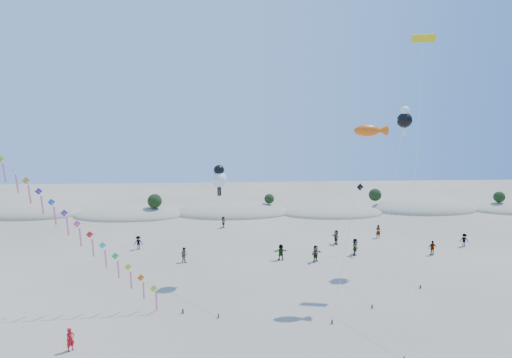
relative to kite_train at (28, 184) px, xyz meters
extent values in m
ellipsoid|color=gray|center=(-15.85, 34.62, -9.98)|extent=(16.00, 8.80, 3.60)
ellipsoid|color=#1B3212|center=(-15.85, 34.62, -8.99)|extent=(12.80, 5.76, 0.64)
ellipsoid|color=gray|center=(0.15, 33.22, -9.98)|extent=(17.60, 9.68, 3.00)
ellipsoid|color=#1B3212|center=(0.15, 33.22, -9.15)|extent=(14.08, 6.34, 0.70)
ellipsoid|color=gray|center=(16.15, 33.92, -9.98)|extent=(19.00, 10.45, 3.40)
ellipsoid|color=#1B3212|center=(16.15, 33.92, -9.04)|extent=(15.20, 6.84, 0.76)
ellipsoid|color=gray|center=(32.15, 32.52, -9.98)|extent=(16.40, 9.02, 2.80)
ellipsoid|color=#1B3212|center=(32.15, 32.52, -9.21)|extent=(13.12, 5.90, 0.66)
ellipsoid|color=gray|center=(48.15, 34.32, -9.98)|extent=(18.00, 9.90, 3.80)
ellipsoid|color=#1B3212|center=(48.15, 34.32, -8.93)|extent=(14.40, 6.48, 0.72)
sphere|color=black|center=(4.15, 32.02, -7.50)|extent=(2.20, 2.20, 2.20)
sphere|color=black|center=(22.15, 34.02, -7.74)|extent=(1.60, 1.60, 1.60)
sphere|color=black|center=(40.15, 35.42, -7.54)|extent=(2.10, 2.10, 2.10)
sphere|color=black|center=(60.15, 32.72, -7.66)|extent=(1.80, 1.80, 1.80)
cube|color=#3F2D1E|center=(11.91, -2.15, -9.80)|extent=(0.12, 0.12, 0.35)
cylinder|color=silver|center=(0.98, -0.19, -0.72)|extent=(21.86, 3.96, 18.54)
cube|color=#BADD1A|center=(9.64, -1.75, -8.05)|extent=(1.07, 0.42, 1.12)
cube|color=pink|center=(9.82, -1.70, -9.15)|extent=(0.19, 0.45, 1.55)
cube|color=#FC5C15|center=(8.66, -1.57, -7.22)|extent=(1.07, 0.42, 1.12)
cube|color=pink|center=(8.84, -1.52, -8.32)|extent=(0.19, 0.45, 1.55)
cube|color=yellow|center=(7.68, -1.39, -6.39)|extent=(1.07, 0.42, 1.12)
cube|color=pink|center=(7.86, -1.34, -7.49)|extent=(0.19, 0.45, 1.55)
cube|color=green|center=(6.70, -1.22, -5.56)|extent=(1.07, 0.42, 1.12)
cube|color=pink|center=(6.88, -1.17, -6.66)|extent=(0.19, 0.45, 1.55)
cube|color=#1AC8B5|center=(5.72, -1.04, -4.73)|extent=(1.07, 0.42, 1.12)
cube|color=pink|center=(5.90, -0.99, -5.83)|extent=(0.19, 0.45, 1.55)
cube|color=red|center=(4.74, -0.87, -3.90)|extent=(1.07, 0.42, 1.12)
cube|color=pink|center=(4.92, -0.82, -5.00)|extent=(0.19, 0.45, 1.55)
cube|color=#FC4F89|center=(3.77, -0.69, -3.07)|extent=(1.07, 0.42, 1.12)
cube|color=pink|center=(3.95, -0.64, -4.17)|extent=(0.19, 0.45, 1.55)
cube|color=purple|center=(2.79, -0.51, -2.24)|extent=(1.07, 0.42, 1.12)
cube|color=pink|center=(2.97, -0.46, -3.34)|extent=(0.19, 0.45, 1.55)
cube|color=blue|center=(1.81, -0.34, -1.41)|extent=(1.07, 0.42, 1.12)
cube|color=pink|center=(1.99, -0.29, -2.51)|extent=(0.19, 0.45, 1.55)
cube|color=#47279F|center=(0.83, -0.16, -0.58)|extent=(1.07, 0.42, 1.12)
cube|color=pink|center=(1.01, -0.11, -1.68)|extent=(0.19, 0.45, 1.55)
cube|color=orange|center=(-0.15, 0.02, 0.25)|extent=(1.07, 0.42, 1.12)
cube|color=pink|center=(0.03, 0.07, -0.85)|extent=(0.19, 0.45, 1.55)
cube|color=white|center=(-1.13, 0.19, 1.08)|extent=(1.07, 0.42, 1.12)
cube|color=pink|center=(-0.95, 0.24, -0.02)|extent=(0.19, 0.45, 1.55)
cube|color=#BADD1A|center=(-2.11, 0.37, 1.91)|extent=(1.07, 0.42, 1.12)
cube|color=pink|center=(-1.93, 0.42, 0.81)|extent=(0.19, 0.45, 1.55)
cube|color=#3F2D1E|center=(23.03, -4.62, -9.83)|extent=(0.10, 0.10, 0.30)
cylinder|color=silver|center=(24.93, -2.07, -2.96)|extent=(3.83, 5.12, 14.04)
ellipsoid|color=#FA590D|center=(26.82, 0.47, 4.05)|extent=(2.18, 0.96, 0.96)
cone|color=#FA590D|center=(28.04, 0.47, 4.05)|extent=(0.87, 0.87, 0.87)
cube|color=#3F2D1E|center=(14.66, -3.08, -9.83)|extent=(0.10, 0.10, 0.30)
cylinder|color=silver|center=(14.67, 1.16, -5.26)|extent=(0.03, 8.51, 9.44)
sphere|color=white|center=(14.67, 5.40, -0.55)|extent=(1.45, 1.45, 1.45)
sphere|color=black|center=(14.67, 5.40, 0.32)|extent=(0.97, 0.97, 0.97)
cube|color=black|center=(14.67, 5.40, -1.68)|extent=(0.35, 0.18, 0.80)
cube|color=#3F2D1E|center=(26.86, -2.23, -9.83)|extent=(0.10, 0.10, 0.30)
cylinder|color=silver|center=(29.98, 2.90, -2.55)|extent=(6.28, 10.30, 14.87)
sphere|color=black|center=(33.11, 8.04, 4.88)|extent=(1.50, 1.50, 1.50)
sphere|color=white|center=(33.11, 8.04, 5.78)|extent=(0.98, 0.98, 0.98)
cube|color=white|center=(33.11, 8.04, 3.73)|extent=(0.35, 0.18, 0.80)
cube|color=white|center=(32.41, 8.04, 4.88)|extent=(0.60, 0.15, 0.25)
cube|color=white|center=(33.81, 8.04, 4.88)|extent=(0.60, 0.15, 0.25)
cylinder|color=silver|center=(29.85, -2.22, 1.16)|extent=(7.12, 15.18, 22.28)
cube|color=yellow|center=(33.39, 5.36, 12.29)|extent=(2.08, 0.85, 0.73)
cube|color=black|center=(33.39, 5.38, 12.29)|extent=(2.02, 0.52, 0.19)
cube|color=#3F2D1E|center=(32.50, 1.45, -9.83)|extent=(0.10, 0.10, 0.30)
cylinder|color=silver|center=(31.45, 7.22, -6.29)|extent=(2.12, 11.55, 7.39)
cube|color=black|center=(30.40, 12.98, -2.61)|extent=(0.85, 0.26, 0.87)
imported|color=red|center=(5.20, -7.14, -9.20)|extent=(0.64, 0.67, 1.55)
imported|color=slate|center=(10.79, 10.06, -9.17)|extent=(0.99, 0.96, 1.61)
imported|color=slate|center=(21.07, 10.12, -9.12)|extent=(1.65, 0.69, 1.72)
imported|color=slate|center=(24.68, 9.27, -9.09)|extent=(1.58, 1.48, 1.77)
imported|color=slate|center=(29.51, 11.22, -9.04)|extent=(0.95, 1.81, 1.86)
imported|color=slate|center=(34.46, 17.79, -9.10)|extent=(0.76, 0.73, 1.74)
imported|color=slate|center=(28.41, 15.43, -9.10)|extent=(0.76, 1.69, 1.76)
imported|color=slate|center=(5.05, 14.96, -9.18)|extent=(1.05, 0.63, 1.59)
imported|color=slate|center=(38.07, 10.65, -9.16)|extent=(0.96, 0.40, 1.63)
imported|color=slate|center=(43.36, 13.53, -9.20)|extent=(1.12, 0.81, 1.56)
imported|color=slate|center=(14.81, 24.48, -9.19)|extent=(0.57, 1.48, 1.56)
camera|label=1|loc=(15.47, -33.84, 4.86)|focal=30.00mm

